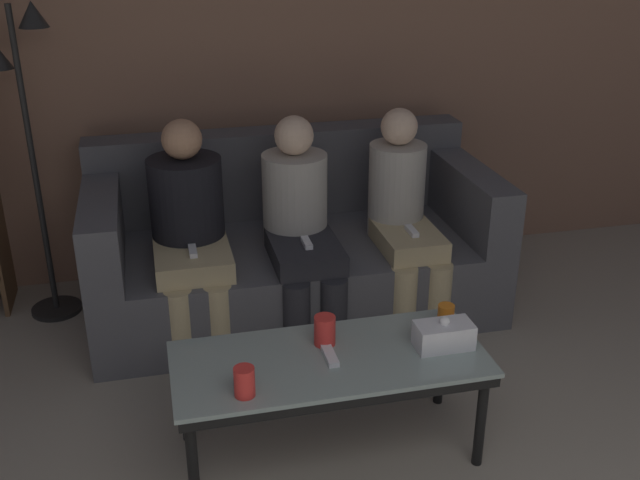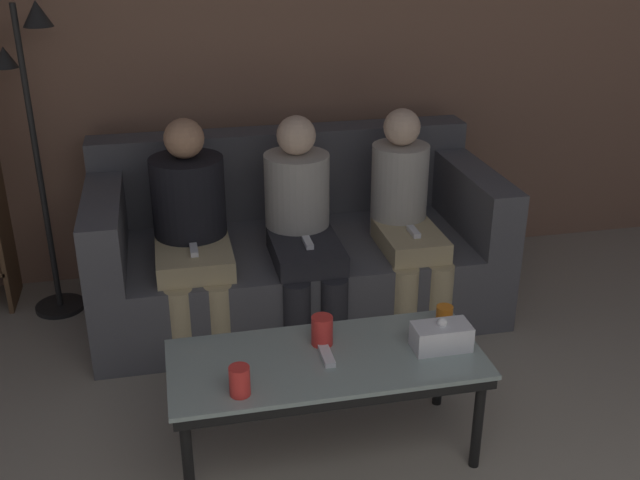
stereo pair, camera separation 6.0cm
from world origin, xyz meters
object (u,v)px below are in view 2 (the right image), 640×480
object	(u,v)px
seated_person_mid_left	(301,221)
tissue_box	(441,336)
standing_lamp	(37,132)
coffee_table	(326,367)
seated_person_mid_right	(405,214)
cup_near_right	(322,330)
seated_person_left_end	(191,225)
cup_near_left	(444,318)
couch	(294,248)
game_remote	(326,355)
cup_far_center	(240,381)

from	to	relation	value
seated_person_mid_left	tissue_box	bearing A→B (deg)	-72.37
standing_lamp	tissue_box	bearing A→B (deg)	-43.22
coffee_table	seated_person_mid_right	xyz separation A→B (m)	(0.64, 1.03, 0.17)
cup_near_right	seated_person_left_end	bearing A→B (deg)	114.49
cup_near_left	seated_person_mid_right	distance (m)	0.94
tissue_box	standing_lamp	world-z (taller)	standing_lamp
couch	seated_person_mid_left	bearing A→B (deg)	-90.00
coffee_table	seated_person_left_end	xyz separation A→B (m)	(-0.43, 1.06, 0.19)
cup_near_left	seated_person_mid_left	world-z (taller)	seated_person_mid_left
tissue_box	coffee_table	bearing A→B (deg)	176.28
game_remote	couch	bearing A→B (deg)	85.25
cup_near_left	seated_person_mid_left	xyz separation A→B (m)	(-0.40, 0.93, 0.08)
couch	tissue_box	distance (m)	1.35
cup_far_center	seated_person_left_end	bearing A→B (deg)	94.19
coffee_table	game_remote	distance (m)	0.05
tissue_box	cup_near_right	bearing A→B (deg)	164.00
cup_near_right	seated_person_mid_left	world-z (taller)	seated_person_mid_left
cup_far_center	tissue_box	bearing A→B (deg)	9.81
coffee_table	tissue_box	bearing A→B (deg)	-3.72
couch	seated_person_mid_left	xyz separation A→B (m)	(0.00, -0.23, 0.25)
tissue_box	standing_lamp	distance (m)	2.22
seated_person_mid_left	cup_near_left	bearing A→B (deg)	-66.67
seated_person_left_end	seated_person_mid_right	xyz separation A→B (m)	(1.08, -0.03, -0.02)
coffee_table	standing_lamp	bearing A→B (deg)	127.97
cup_near_left	seated_person_left_end	xyz separation A→B (m)	(-0.94, 0.95, 0.09)
game_remote	seated_person_mid_right	xyz separation A→B (m)	(0.64, 1.03, 0.11)
coffee_table	cup_far_center	size ratio (longest dim) A/B	10.78
cup_far_center	standing_lamp	world-z (taller)	standing_lamp
couch	standing_lamp	xyz separation A→B (m)	(-1.24, 0.19, 0.66)
cup_near_right	game_remote	xyz separation A→B (m)	(-0.00, -0.10, -0.05)
coffee_table	cup_far_center	distance (m)	0.39
game_remote	seated_person_mid_left	bearing A→B (deg)	84.20
coffee_table	seated_person_mid_right	distance (m)	1.23
cup_near_left	game_remote	size ratio (longest dim) A/B	0.67
cup_near_left	seated_person_mid_left	size ratio (longest dim) A/B	0.09
tissue_box	seated_person_mid_left	distance (m)	1.12
game_remote	seated_person_mid_right	distance (m)	1.22
standing_lamp	couch	bearing A→B (deg)	-8.65
couch	game_remote	distance (m)	1.28
cup_near_right	seated_person_mid_right	distance (m)	1.13
coffee_table	standing_lamp	distance (m)	1.93
cup_far_center	standing_lamp	distance (m)	1.86
cup_near_left	tissue_box	size ratio (longest dim) A/B	0.46
game_remote	standing_lamp	distance (m)	1.92
game_remote	seated_person_mid_left	xyz separation A→B (m)	(0.11, 1.03, 0.12)
tissue_box	seated_person_left_end	size ratio (longest dim) A/B	0.20
cup_near_left	seated_person_left_end	world-z (taller)	seated_person_left_end
tissue_box	cup_far_center	bearing A→B (deg)	-170.19
coffee_table	tissue_box	size ratio (longest dim) A/B	5.39
cup_far_center	tissue_box	size ratio (longest dim) A/B	0.50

